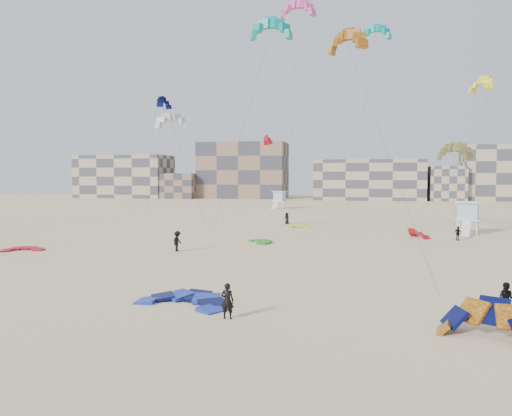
% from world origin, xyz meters
% --- Properties ---
extents(ground, '(320.00, 320.00, 0.00)m').
position_xyz_m(ground, '(0.00, 0.00, 0.00)').
color(ground, beige).
rests_on(ground, ground).
extents(kite_ground_blue, '(6.01, 6.19, 1.38)m').
position_xyz_m(kite_ground_blue, '(-1.39, 0.49, 0.00)').
color(kite_ground_blue, blue).
rests_on(kite_ground_blue, ground).
extents(kite_ground_orange, '(5.82, 5.81, 4.34)m').
position_xyz_m(kite_ground_orange, '(13.35, -2.44, 0.00)').
color(kite_ground_orange, orange).
rests_on(kite_ground_orange, ground).
extents(kite_ground_red, '(4.70, 4.81, 0.73)m').
position_xyz_m(kite_ground_red, '(-23.12, 15.99, 0.00)').
color(kite_ground_red, '#B41421').
rests_on(kite_ground_red, ground).
extents(kite_ground_green, '(4.45, 4.37, 0.59)m').
position_xyz_m(kite_ground_green, '(-2.42, 26.15, 0.00)').
color(kite_ground_green, green).
rests_on(kite_ground_green, ground).
extents(kite_ground_red_far, '(4.18, 4.10, 3.11)m').
position_xyz_m(kite_ground_red_far, '(14.35, 33.97, 0.00)').
color(kite_ground_red_far, '#B41421').
rests_on(kite_ground_red_far, ground).
extents(kite_ground_yellow, '(3.36, 3.51, 1.11)m').
position_xyz_m(kite_ground_yellow, '(-0.36, 42.60, 0.00)').
color(kite_ground_yellow, yellow).
rests_on(kite_ground_yellow, ground).
extents(kitesurfer_main, '(0.65, 0.43, 1.76)m').
position_xyz_m(kitesurfer_main, '(1.66, -1.78, 0.88)').
color(kitesurfer_main, black).
rests_on(kitesurfer_main, ground).
extents(kitesurfer_b, '(1.00, 0.90, 1.69)m').
position_xyz_m(kitesurfer_b, '(15.10, 1.50, 0.85)').
color(kitesurfer_b, black).
rests_on(kitesurfer_b, ground).
extents(kitesurfer_c, '(0.87, 1.31, 1.90)m').
position_xyz_m(kitesurfer_c, '(-8.70, 18.57, 0.95)').
color(kitesurfer_c, black).
rests_on(kitesurfer_c, ground).
extents(kitesurfer_d, '(0.92, 0.91, 1.56)m').
position_xyz_m(kitesurfer_d, '(18.31, 32.36, 0.78)').
color(kitesurfer_d, black).
rests_on(kitesurfer_d, ground).
extents(kitesurfer_e, '(0.96, 0.80, 1.67)m').
position_xyz_m(kitesurfer_e, '(-2.71, 47.41, 0.83)').
color(kitesurfer_e, black).
rests_on(kitesurfer_e, ground).
extents(kite_fly_teal_a, '(8.31, 4.26, 21.45)m').
position_xyz_m(kite_fly_teal_a, '(-0.90, 24.07, 21.20)').
color(kite_fly_teal_a, teal).
rests_on(kite_fly_teal_a, ground).
extents(kite_fly_orange, '(8.42, 28.42, 20.74)m').
position_xyz_m(kite_fly_orange, '(6.35, 26.46, 20.26)').
color(kite_fly_orange, orange).
rests_on(kite_fly_orange, ground).
extents(kite_fly_grey, '(5.88, 5.07, 13.53)m').
position_xyz_m(kite_fly_grey, '(-13.78, 30.37, 13.23)').
color(kite_fly_grey, silver).
rests_on(kite_fly_grey, ground).
extents(kite_fly_pink, '(5.04, 5.07, 30.73)m').
position_xyz_m(kite_fly_pink, '(-1.01, 45.41, 30.00)').
color(kite_fly_pink, '#EC58B5').
rests_on(kite_fly_pink, ground).
extents(kite_fly_olive, '(5.11, 5.15, 10.00)m').
position_xyz_m(kite_fly_olive, '(17.93, 33.72, 9.54)').
color(kite_fly_olive, brown).
rests_on(kite_fly_olive, ground).
extents(kite_fly_yellow, '(9.07, 5.39, 20.82)m').
position_xyz_m(kite_fly_yellow, '(24.83, 53.98, 20.27)').
color(kite_fly_yellow, yellow).
rests_on(kite_fly_yellow, ground).
extents(kite_fly_navy, '(3.93, 14.21, 19.26)m').
position_xyz_m(kite_fly_navy, '(-24.23, 53.50, 19.02)').
color(kite_fly_navy, '#070644').
rests_on(kite_fly_navy, ground).
extents(kite_fly_teal_b, '(6.24, 5.43, 28.76)m').
position_xyz_m(kite_fly_teal_b, '(9.84, 53.99, 28.53)').
color(kite_fly_teal_b, teal).
rests_on(kite_fly_teal_b, ground).
extents(kite_fly_red, '(6.56, 3.79, 13.00)m').
position_xyz_m(kite_fly_red, '(-7.50, 57.41, 12.89)').
color(kite_fly_red, '#B41421').
rests_on(kite_fly_red, ground).
extents(lifeguard_tower_near, '(3.44, 5.77, 3.95)m').
position_xyz_m(lifeguard_tower_near, '(20.62, 39.09, 1.96)').
color(lifeguard_tower_near, white).
rests_on(lifeguard_tower_near, ground).
extents(lifeguard_tower_far, '(3.25, 5.52, 3.81)m').
position_xyz_m(lifeguard_tower_far, '(-9.54, 82.64, 1.89)').
color(lifeguard_tower_far, white).
rests_on(lifeguard_tower_far, ground).
extents(condo_west_a, '(30.00, 15.00, 14.00)m').
position_xyz_m(condo_west_a, '(-70.00, 130.00, 7.00)').
color(condo_west_a, tan).
rests_on(condo_west_a, ground).
extents(condo_west_b, '(28.00, 14.00, 18.00)m').
position_xyz_m(condo_west_b, '(-30.00, 134.00, 9.00)').
color(condo_west_b, '#856750').
rests_on(condo_west_b, ground).
extents(condo_mid, '(32.00, 16.00, 12.00)m').
position_xyz_m(condo_mid, '(10.00, 130.00, 6.00)').
color(condo_mid, tan).
rests_on(condo_mid, ground).
extents(condo_east, '(26.00, 14.00, 16.00)m').
position_xyz_m(condo_east, '(50.00, 132.00, 8.00)').
color(condo_east, tan).
rests_on(condo_east, ground).
extents(condo_fill_left, '(12.00, 10.00, 8.00)m').
position_xyz_m(condo_fill_left, '(-50.00, 128.00, 4.00)').
color(condo_fill_left, '#856750').
rests_on(condo_fill_left, ground).
extents(condo_fill_right, '(10.00, 10.00, 10.00)m').
position_xyz_m(condo_fill_right, '(32.00, 128.00, 5.00)').
color(condo_fill_right, tan).
rests_on(condo_fill_right, ground).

